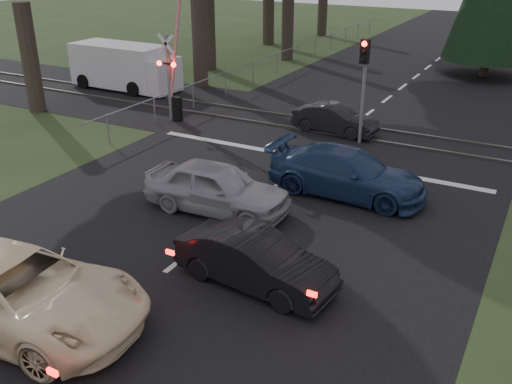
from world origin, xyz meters
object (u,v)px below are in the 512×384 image
Objects in this scene: cream_coupe at (16,291)px; blue_sedan at (347,173)px; crossing_signal at (173,75)px; silver_car at (217,188)px; white_van at (127,67)px; dark_hatchback at (255,261)px; traffic_signal_center at (364,74)px; dark_car_far at (335,119)px.

blue_sedan is (3.74, 9.63, -0.06)m from cream_coupe.
crossing_signal is 1.21× the size of cream_coupe.
silver_car is 0.73× the size of white_van.
silver_car reaches higher than blue_sedan.
silver_car is at bearing -11.88° from cream_coupe.
silver_car is (-2.89, 2.97, 0.11)m from dark_hatchback.
silver_car is at bearing 136.49° from blue_sedan.
crossing_signal is 10.43m from blue_sedan.
white_van is at bearing 28.62° from cream_coupe.
crossing_signal reaches higher than cream_coupe.
blue_sedan is at bearing -26.36° from cream_coupe.
dark_hatchback is at bearing -83.74° from traffic_signal_center.
cream_coupe reaches higher than dark_car_far.
white_van is at bearing 147.65° from crossing_signal.
crossing_signal is 9.70m from silver_car.
dark_car_far is at bearing -4.50° from silver_car.
dark_hatchback is (1.19, -10.87, -2.16)m from traffic_signal_center.
traffic_signal_center is at bearing -14.41° from silver_car.
traffic_signal_center is 0.81× the size of blue_sedan.
crossing_signal is 14.87m from cream_coupe.
dark_hatchback is 4.15m from silver_car.
traffic_signal_center is 14.39m from white_van.
traffic_signal_center is 5.47m from blue_sedan.
traffic_signal_center is at bearing -118.14° from dark_car_far.
cream_coupe is at bearing -99.68° from traffic_signal_center.
silver_car is at bearing -177.36° from dark_car_far.
silver_car is at bearing -39.85° from white_van.
dark_hatchback is 20.44m from white_van.
white_van is (-5.76, 3.65, -0.86)m from crossing_signal.
blue_sedan is (9.53, -4.01, -1.32)m from crossing_signal.
dark_hatchback is at bearing -138.15° from silver_car.
crossing_signal is 1.14× the size of white_van.
dark_hatchback is (3.67, 3.66, -0.16)m from cream_coupe.
white_van is (-14.03, 2.76, -1.61)m from traffic_signal_center.
white_van is at bearing 168.89° from traffic_signal_center.
traffic_signal_center is at bearing -10.16° from white_van.
silver_car is at bearing -46.79° from crossing_signal.
cream_coupe is 15.45m from dark_car_far.
crossing_signal is at bearing 17.88° from cream_coupe.
blue_sedan reaches higher than dark_car_far.
cream_coupe is 1.47× the size of dark_hatchback.
traffic_signal_center reaches higher than cream_coupe.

